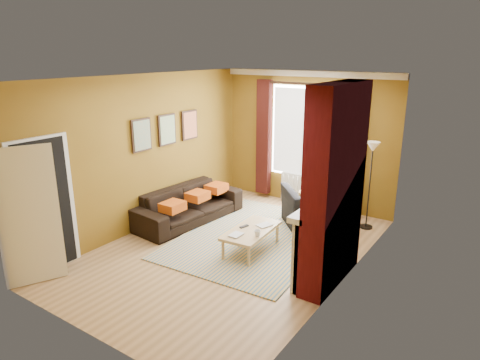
{
  "coord_description": "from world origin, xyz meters",
  "views": [
    {
      "loc": [
        3.75,
        -5.29,
        3.17
      ],
      "look_at": [
        0.0,
        0.25,
        1.15
      ],
      "focal_mm": 32.0,
      "sensor_mm": 36.0,
      "label": 1
    }
  ],
  "objects_px": {
    "wicker_stool": "(307,203)",
    "armchair": "(316,207)",
    "sofa": "(189,205)",
    "floor_lamp": "(372,161)",
    "coffee_table": "(251,231)"
  },
  "relations": [
    {
      "from": "wicker_stool",
      "to": "floor_lamp",
      "type": "xyz_separation_m",
      "value": [
        1.23,
        -0.04,
        1.06
      ]
    },
    {
      "from": "armchair",
      "to": "wicker_stool",
      "type": "relative_size",
      "value": 2.45
    },
    {
      "from": "coffee_table",
      "to": "floor_lamp",
      "type": "relative_size",
      "value": 0.73
    },
    {
      "from": "floor_lamp",
      "to": "sofa",
      "type": "bearing_deg",
      "value": -151.75
    },
    {
      "from": "wicker_stool",
      "to": "floor_lamp",
      "type": "relative_size",
      "value": 0.28
    },
    {
      "from": "armchair",
      "to": "floor_lamp",
      "type": "distance_m",
      "value": 1.32
    },
    {
      "from": "wicker_stool",
      "to": "armchair",
      "type": "bearing_deg",
      "value": -50.56
    },
    {
      "from": "sofa",
      "to": "floor_lamp",
      "type": "relative_size",
      "value": 1.37
    },
    {
      "from": "sofa",
      "to": "wicker_stool",
      "type": "xyz_separation_m",
      "value": [
        1.74,
        1.63,
        -0.1
      ]
    },
    {
      "from": "armchair",
      "to": "floor_lamp",
      "type": "xyz_separation_m",
      "value": [
        0.82,
        0.46,
        0.92
      ]
    },
    {
      "from": "wicker_stool",
      "to": "floor_lamp",
      "type": "height_order",
      "value": "floor_lamp"
    },
    {
      "from": "armchair",
      "to": "floor_lamp",
      "type": "bearing_deg",
      "value": 165.69
    },
    {
      "from": "sofa",
      "to": "wicker_stool",
      "type": "bearing_deg",
      "value": -41.33
    },
    {
      "from": "coffee_table",
      "to": "wicker_stool",
      "type": "xyz_separation_m",
      "value": [
        0.03,
        2.05,
        -0.11
      ]
    },
    {
      "from": "sofa",
      "to": "armchair",
      "type": "height_order",
      "value": "armchair"
    }
  ]
}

